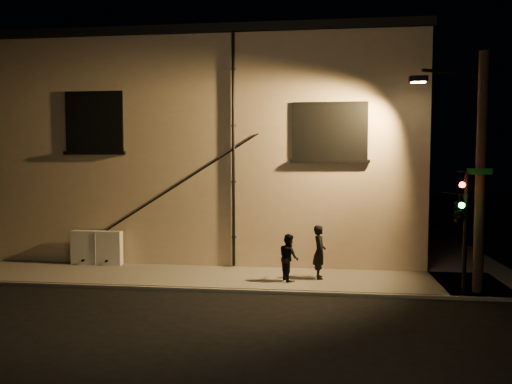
# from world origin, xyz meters

# --- Properties ---
(ground) EXTENTS (90.00, 90.00, 0.00)m
(ground) POSITION_xyz_m (0.00, 0.00, 0.00)
(ground) COLOR black
(sidewalk) EXTENTS (21.00, 16.00, 0.12)m
(sidewalk) POSITION_xyz_m (1.22, 4.39, 0.06)
(sidewalk) COLOR slate
(sidewalk) RESTS_ON ground
(building) EXTENTS (16.20, 12.23, 8.80)m
(building) POSITION_xyz_m (-3.00, 8.99, 4.40)
(building) COLOR beige
(building) RESTS_ON ground
(utility_cabinet) EXTENTS (1.90, 0.32, 1.25)m
(utility_cabinet) POSITION_xyz_m (-6.89, 2.70, 0.75)
(utility_cabinet) COLOR silver
(utility_cabinet) RESTS_ON sidewalk
(pedestrian_a) EXTENTS (0.50, 0.69, 1.75)m
(pedestrian_a) POSITION_xyz_m (1.26, 1.54, 1.00)
(pedestrian_a) COLOR black
(pedestrian_a) RESTS_ON sidewalk
(pedestrian_b) EXTENTS (0.82, 0.90, 1.50)m
(pedestrian_b) POSITION_xyz_m (0.29, 1.14, 0.87)
(pedestrian_b) COLOR black
(pedestrian_b) RESTS_ON sidewalk
(traffic_signal) EXTENTS (1.39, 2.15, 3.63)m
(traffic_signal) POSITION_xyz_m (5.24, 0.19, 2.57)
(traffic_signal) COLOR black
(traffic_signal) RESTS_ON sidewalk
(streetlamp_pole) EXTENTS (2.02, 1.39, 7.10)m
(streetlamp_pole) POSITION_xyz_m (5.78, 0.52, 3.78)
(streetlamp_pole) COLOR black
(streetlamp_pole) RESTS_ON ground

